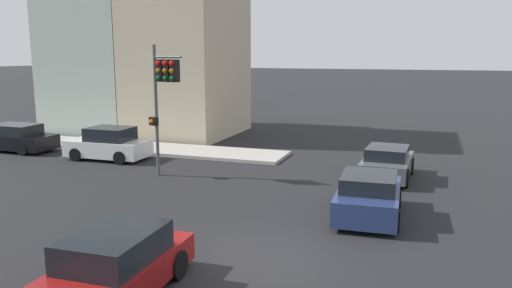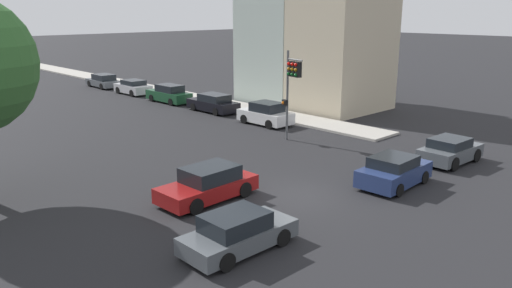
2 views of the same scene
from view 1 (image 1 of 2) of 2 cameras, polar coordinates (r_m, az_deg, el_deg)
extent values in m
plane|color=black|center=(13.15, 0.72, -12.82)|extent=(300.00, 300.00, 0.00)
cube|color=beige|center=(32.02, -7.78, 10.00)|extent=(7.42, 5.70, 10.01)
cube|color=#ADBCB2|center=(35.27, -16.29, 10.18)|extent=(7.92, 5.94, 10.59)
cylinder|color=#515456|center=(21.35, -11.33, 3.67)|extent=(0.14, 0.14, 5.51)
cylinder|color=#515456|center=(20.74, -10.08, 9.77)|extent=(0.40, 1.41, 0.10)
cube|color=black|center=(20.99, -10.77, 8.25)|extent=(0.36, 0.36, 0.90)
sphere|color=red|center=(20.84, -11.15, 9.05)|extent=(0.20, 0.20, 0.20)
sphere|color=#99660F|center=(20.85, -11.12, 8.22)|extent=(0.20, 0.20, 0.20)
sphere|color=#0F511E|center=(20.86, -11.10, 7.40)|extent=(0.20, 0.20, 0.20)
cube|color=black|center=(20.75, -10.03, 8.25)|extent=(0.36, 0.36, 0.90)
sphere|color=red|center=(20.60, -10.41, 9.06)|extent=(0.20, 0.20, 0.20)
sphere|color=#99660F|center=(20.61, -10.39, 8.23)|extent=(0.20, 0.20, 0.20)
sphere|color=#0F511E|center=(20.62, -10.36, 7.39)|extent=(0.20, 0.20, 0.20)
cube|color=black|center=(20.52, -9.28, 8.25)|extent=(0.36, 0.36, 0.90)
sphere|color=red|center=(20.36, -9.66, 9.07)|extent=(0.20, 0.20, 0.20)
sphere|color=#99660F|center=(20.37, -9.63, 8.23)|extent=(0.20, 0.20, 0.20)
sphere|color=#0F511E|center=(20.38, -9.61, 7.38)|extent=(0.20, 0.20, 0.20)
cube|color=black|center=(21.27, -11.62, 2.58)|extent=(0.29, 0.39, 0.35)
sphere|color=orange|center=(21.17, -11.87, 2.53)|extent=(0.18, 0.18, 0.18)
cube|color=navy|center=(16.42, 12.74, -6.24)|extent=(3.93, 2.04, 0.77)
cube|color=black|center=(16.10, 12.78, -4.25)|extent=(2.07, 1.74, 0.48)
cylinder|color=black|center=(17.71, 10.11, -5.76)|extent=(0.61, 0.24, 0.60)
cylinder|color=black|center=(17.61, 15.90, -6.10)|extent=(0.61, 0.24, 0.60)
cylinder|color=black|center=(15.44, 9.04, -8.16)|extent=(0.61, 0.24, 0.60)
cylinder|color=black|center=(15.32, 15.71, -8.58)|extent=(0.61, 0.24, 0.60)
cube|color=#4C5156|center=(21.51, 14.76, -2.41)|extent=(3.88, 1.99, 0.69)
cube|color=black|center=(21.24, 14.78, -0.96)|extent=(2.05, 1.70, 0.48)
cylinder|color=black|center=(22.80, 12.96, -2.08)|extent=(0.73, 0.25, 0.72)
cylinder|color=black|center=(22.62, 17.27, -2.39)|extent=(0.73, 0.25, 0.72)
cylinder|color=black|center=(20.53, 11.94, -3.42)|extent=(0.73, 0.25, 0.72)
cylinder|color=black|center=(20.32, 16.73, -3.78)|extent=(0.73, 0.25, 0.72)
cube|color=maroon|center=(11.33, -16.23, -14.42)|extent=(4.40, 1.98, 0.64)
cube|color=black|center=(11.22, -15.90, -11.15)|extent=(2.30, 1.70, 0.63)
cylinder|color=black|center=(12.04, -8.95, -13.46)|extent=(0.68, 0.24, 0.68)
cylinder|color=black|center=(12.88, -16.13, -12.13)|extent=(0.68, 0.24, 0.68)
cube|color=silver|center=(25.59, -16.54, -0.43)|extent=(1.94, 4.02, 0.77)
cube|color=black|center=(25.39, -16.32, 1.12)|extent=(1.68, 2.10, 0.64)
cylinder|color=black|center=(25.67, -19.89, -1.15)|extent=(0.23, 0.64, 0.64)
cylinder|color=black|center=(27.05, -17.62, -0.45)|extent=(0.23, 0.64, 0.64)
cylinder|color=black|center=(24.24, -15.27, -1.54)|extent=(0.23, 0.64, 0.64)
cylinder|color=black|center=(25.70, -13.13, -0.78)|extent=(0.23, 0.64, 0.64)
cube|color=black|center=(29.66, -25.96, 0.32)|extent=(1.84, 4.60, 0.73)
cube|color=black|center=(29.43, -25.81, 1.52)|extent=(1.61, 2.40, 0.54)
cylinder|color=black|center=(31.29, -26.67, 0.32)|extent=(0.22, 0.61, 0.61)
cylinder|color=black|center=(28.10, -25.10, -0.59)|extent=(0.22, 0.61, 0.61)
cylinder|color=black|center=(29.32, -22.78, 0.01)|extent=(0.22, 0.61, 0.61)
camera|label=2|loc=(10.83, 133.01, 7.15)|focal=35.00mm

